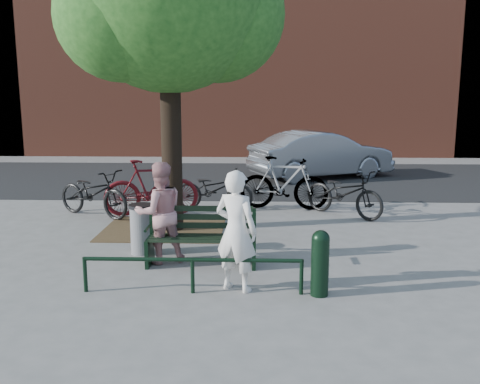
{
  "coord_description": "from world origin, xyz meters",
  "views": [
    {
      "loc": [
        0.89,
        -8.2,
        2.78
      ],
      "look_at": [
        0.58,
        1.0,
        1.01
      ],
      "focal_mm": 40.0,
      "sensor_mm": 36.0,
      "label": 1
    }
  ],
  "objects_px": {
    "bollard": "(320,261)",
    "parked_car": "(321,155)",
    "bicycle_c": "(214,189)",
    "litter_bin": "(142,229)",
    "person_left": "(236,231)",
    "park_bench": "(202,235)",
    "person_right": "(160,213)"
  },
  "relations": [
    {
      "from": "park_bench",
      "to": "person_left",
      "type": "relative_size",
      "value": 1.02
    },
    {
      "from": "person_left",
      "to": "bollard",
      "type": "xyz_separation_m",
      "value": [
        1.15,
        -0.17,
        -0.36
      ]
    },
    {
      "from": "person_left",
      "to": "parked_car",
      "type": "height_order",
      "value": "person_left"
    },
    {
      "from": "person_right",
      "to": "litter_bin",
      "type": "relative_size",
      "value": 1.92
    },
    {
      "from": "parked_car",
      "to": "bicycle_c",
      "type": "bearing_deg",
      "value": 122.37
    },
    {
      "from": "park_bench",
      "to": "bollard",
      "type": "bearing_deg",
      "value": -36.66
    },
    {
      "from": "person_left",
      "to": "bollard",
      "type": "distance_m",
      "value": 1.22
    },
    {
      "from": "person_right",
      "to": "bicycle_c",
      "type": "bearing_deg",
      "value": -120.81
    },
    {
      "from": "park_bench",
      "to": "bollard",
      "type": "xyz_separation_m",
      "value": [
        1.75,
        -1.3,
        0.01
      ]
    },
    {
      "from": "bollard",
      "to": "parked_car",
      "type": "distance_m",
      "value": 10.05
    },
    {
      "from": "park_bench",
      "to": "person_left",
      "type": "height_order",
      "value": "person_left"
    },
    {
      "from": "bollard",
      "to": "litter_bin",
      "type": "distance_m",
      "value": 3.37
    },
    {
      "from": "person_left",
      "to": "litter_bin",
      "type": "bearing_deg",
      "value": -18.38
    },
    {
      "from": "person_left",
      "to": "litter_bin",
      "type": "height_order",
      "value": "person_left"
    },
    {
      "from": "park_bench",
      "to": "person_right",
      "type": "bearing_deg",
      "value": 174.06
    },
    {
      "from": "park_bench",
      "to": "litter_bin",
      "type": "height_order",
      "value": "park_bench"
    },
    {
      "from": "park_bench",
      "to": "bollard",
      "type": "relative_size",
      "value": 1.89
    },
    {
      "from": "person_left",
      "to": "bicycle_c",
      "type": "distance_m",
      "value": 5.19
    },
    {
      "from": "person_right",
      "to": "person_left",
      "type": "bearing_deg",
      "value": 114.06
    },
    {
      "from": "litter_bin",
      "to": "parked_car",
      "type": "bearing_deg",
      "value": 63.84
    },
    {
      "from": "park_bench",
      "to": "person_right",
      "type": "height_order",
      "value": "person_right"
    },
    {
      "from": "park_bench",
      "to": "parked_car",
      "type": "relative_size",
      "value": 0.38
    },
    {
      "from": "litter_bin",
      "to": "person_left",
      "type": "bearing_deg",
      "value": -44.34
    },
    {
      "from": "bicycle_c",
      "to": "parked_car",
      "type": "xyz_separation_m",
      "value": [
        3.05,
        4.68,
        0.27
      ]
    },
    {
      "from": "parked_car",
      "to": "person_left",
      "type": "bearing_deg",
      "value": 142.12
    },
    {
      "from": "litter_bin",
      "to": "bicycle_c",
      "type": "bearing_deg",
      "value": 74.56
    },
    {
      "from": "park_bench",
      "to": "person_right",
      "type": "distance_m",
      "value": 0.77
    },
    {
      "from": "person_right",
      "to": "litter_bin",
      "type": "xyz_separation_m",
      "value": [
        -0.41,
        0.45,
        -0.39
      ]
    },
    {
      "from": "litter_bin",
      "to": "person_right",
      "type": "bearing_deg",
      "value": -47.82
    },
    {
      "from": "bicycle_c",
      "to": "parked_car",
      "type": "height_order",
      "value": "parked_car"
    },
    {
      "from": "park_bench",
      "to": "person_left",
      "type": "bearing_deg",
      "value": -62.1
    },
    {
      "from": "parked_car",
      "to": "park_bench",
      "type": "bearing_deg",
      "value": 136.85
    }
  ]
}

